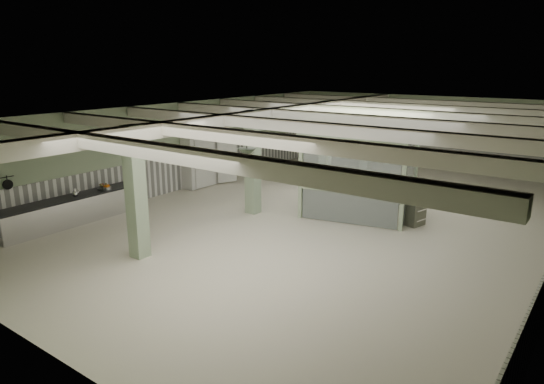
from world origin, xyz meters
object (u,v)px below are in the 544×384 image
Objects in this scene: prep_counter at (71,211)px; walkin_cooler at (207,160)px; guard_booth at (361,158)px; filing_cabinet at (416,205)px.

prep_counter is 2.03× the size of walkin_cooler.
walkin_cooler is 0.56× the size of guard_booth.
filing_cabinet is at bearing 0.19° from walkin_cooler.
guard_booth is at bearing -169.71° from filing_cabinet.
prep_counter is 6.56m from walkin_cooler.
prep_counter is 11.27m from filing_cabinet.
walkin_cooler is at bearing -164.52° from filing_cabinet.
filing_cabinet is (9.24, 0.03, -0.41)m from walkin_cooler.
guard_booth reaches higher than filing_cabinet.
guard_booth is at bearing 1.72° from walkin_cooler.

